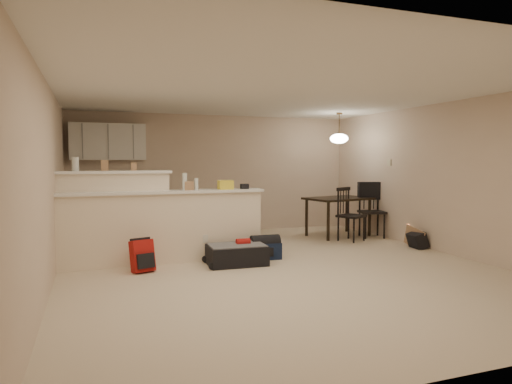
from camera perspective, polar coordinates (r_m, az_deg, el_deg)
name	(u,v)px	position (r m, az deg, el deg)	size (l,w,h in m)	color
room	(279,181)	(6.49, 2.93, 1.37)	(7.00, 7.02, 2.50)	beige
breakfast_bar	(146,223)	(7.06, -13.58, -3.75)	(3.08, 0.58, 1.39)	#F6E3C7
upper_cabinets	(108,142)	(9.31, -18.02, 5.99)	(1.40, 0.34, 0.70)	white
kitchen_counter	(121,217)	(9.25, -16.56, -2.97)	(1.80, 0.60, 0.90)	white
thermostat	(389,162)	(9.32, 16.32, 3.56)	(0.02, 0.12, 0.12)	beige
jar	(75,164)	(7.10, -21.65, 3.26)	(0.10, 0.10, 0.20)	silver
cereal_box	(105,165)	(7.10, -18.39, 3.18)	(0.10, 0.07, 0.16)	#A47A54
small_box	(134,167)	(7.12, -15.03, 3.09)	(0.08, 0.06, 0.12)	#A47A54
bottle_a	(185,182)	(7.01, -8.90, 1.28)	(0.07, 0.07, 0.26)	silver
bottle_b	(196,184)	(7.05, -7.48, 0.99)	(0.06, 0.06, 0.18)	silver
bag_lump	(226,185)	(7.17, -3.83, 0.90)	(0.22, 0.18, 0.14)	#A47A54
pouch	(245,186)	(7.26, -1.44, 0.71)	(0.12, 0.10, 0.08)	#A47A54
extra_item_x	(189,186)	(7.03, -8.41, 0.78)	(0.14, 0.10, 0.13)	#A47A54
dining_table	(338,202)	(9.42, 10.24, -1.25)	(1.40, 1.08, 0.79)	black
pendant_lamp	(339,138)	(9.40, 10.34, 6.65)	(0.36, 0.36, 0.62)	brown
dining_chair_near	(351,214)	(8.91, 11.83, -2.75)	(0.45, 0.43, 1.02)	black
dining_chair_far	(372,210)	(9.43, 14.29, -2.25)	(0.47, 0.45, 1.08)	black
suitcase	(237,255)	(6.83, -2.42, -7.87)	(0.85, 0.55, 0.29)	black
red_backpack	(142,256)	(6.57, -14.03, -7.77)	(0.29, 0.18, 0.44)	#AD1713
navy_duffel	(265,251)	(7.20, 1.14, -7.35)	(0.48, 0.26, 0.26)	#131F3B
black_daypack	(418,240)	(8.53, 19.55, -5.72)	(0.32, 0.22, 0.28)	black
cardboard_sheet	(414,238)	(8.59, 19.18, -5.41)	(0.46, 0.02, 0.35)	#A47A54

